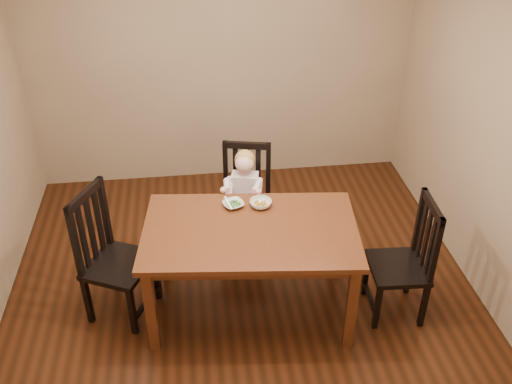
{
  "coord_description": "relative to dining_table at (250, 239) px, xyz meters",
  "views": [
    {
      "loc": [
        -0.35,
        -3.67,
        3.41
      ],
      "look_at": [
        0.15,
        0.25,
        0.84
      ],
      "focal_mm": 40.0,
      "sensor_mm": 36.0,
      "label": 1
    }
  ],
  "objects": [
    {
      "name": "toddler",
      "position": [
        0.04,
        0.78,
        -0.08
      ],
      "size": [
        0.39,
        0.45,
        0.54
      ],
      "primitive_type": null,
      "rotation": [
        0.0,
        0.0,
        2.92
      ],
      "color": "white",
      "rests_on": "chair_child"
    },
    {
      "name": "chair_right",
      "position": [
        1.21,
        -0.17,
        -0.22
      ],
      "size": [
        0.46,
        0.48,
        1.06
      ],
      "rotation": [
        0.0,
        0.0,
        1.52
      ],
      "color": "black",
      "rests_on": "room"
    },
    {
      "name": "bowl_peas",
      "position": [
        -0.1,
        0.31,
        0.12
      ],
      "size": [
        0.21,
        0.21,
        0.04
      ],
      "primitive_type": "imported",
      "rotation": [
        0.0,
        0.0,
        0.35
      ],
      "color": "silver",
      "rests_on": "dining_table"
    },
    {
      "name": "chair_left",
      "position": [
        -1.09,
        0.14,
        -0.18
      ],
      "size": [
        0.63,
        0.64,
        1.13
      ],
      "rotation": [
        0.0,
        0.0,
        -2.02
      ],
      "color": "black",
      "rests_on": "room"
    },
    {
      "name": "room",
      "position": [
        -0.05,
        0.21,
        0.63
      ],
      "size": [
        4.01,
        4.01,
        2.71
      ],
      "color": "#3E1D0D",
      "rests_on": "ground"
    },
    {
      "name": "fork",
      "position": [
        -0.14,
        0.3,
        0.14
      ],
      "size": [
        0.06,
        0.13,
        0.05
      ],
      "rotation": [
        0.0,
        0.0,
        0.35
      ],
      "color": "silver",
      "rests_on": "bowl_peas"
    },
    {
      "name": "dining_table",
      "position": [
        0.0,
        0.0,
        0.0
      ],
      "size": [
        1.73,
        1.15,
        0.82
      ],
      "rotation": [
        0.0,
        0.0,
        -0.11
      ],
      "color": "#4A2611",
      "rests_on": "room"
    },
    {
      "name": "bowl_veg",
      "position": [
        0.12,
        0.29,
        0.12
      ],
      "size": [
        0.22,
        0.22,
        0.06
      ],
      "primitive_type": "imported",
      "rotation": [
        0.0,
        0.0,
        -0.32
      ],
      "color": "silver",
      "rests_on": "dining_table"
    },
    {
      "name": "chair_child",
      "position": [
        0.05,
        0.84,
        -0.22
      ],
      "size": [
        0.53,
        0.52,
        1.05
      ],
      "rotation": [
        0.0,
        0.0,
        2.92
      ],
      "color": "black",
      "rests_on": "room"
    }
  ]
}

